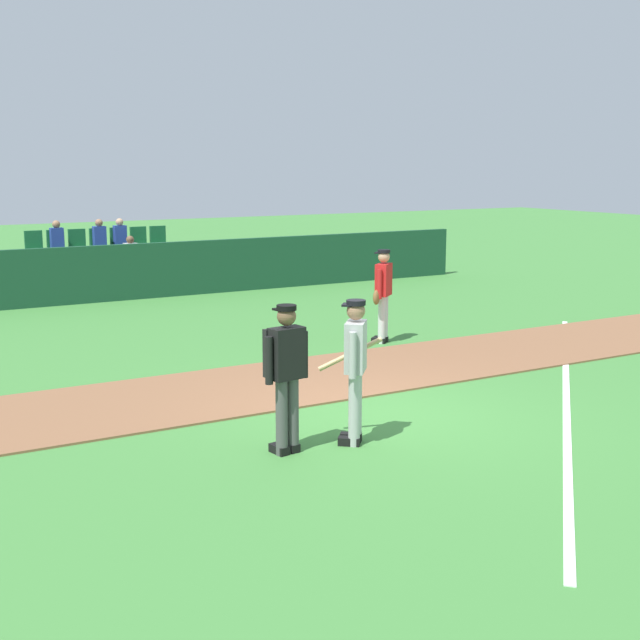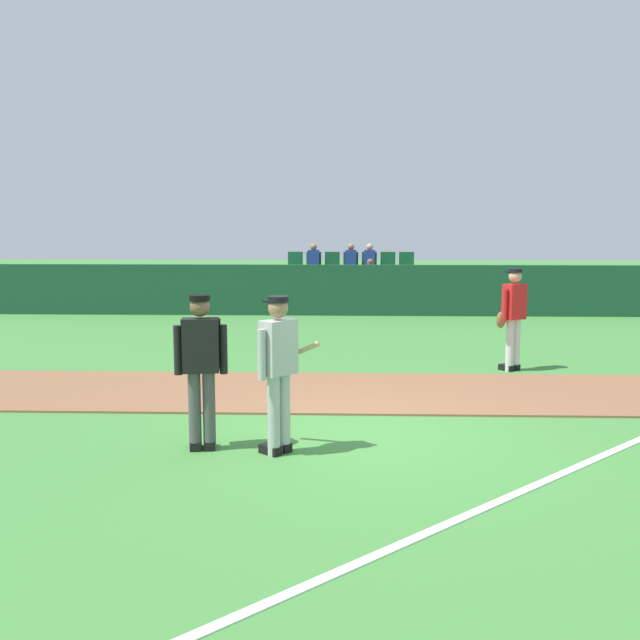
# 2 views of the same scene
# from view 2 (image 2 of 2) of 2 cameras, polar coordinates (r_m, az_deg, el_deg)

# --- Properties ---
(ground_plane) EXTENTS (80.00, 80.00, 0.00)m
(ground_plane) POSITION_cam_2_polar(r_m,az_deg,el_deg) (9.15, 2.88, -8.68)
(ground_plane) COLOR #42843A
(infield_dirt_path) EXTENTS (28.00, 2.65, 0.03)m
(infield_dirt_path) POSITION_cam_2_polar(r_m,az_deg,el_deg) (11.20, 2.71, -5.54)
(infield_dirt_path) COLOR brown
(infield_dirt_path) RESTS_ON ground
(foul_line_chalk) EXTENTS (8.65, 8.46, 0.01)m
(foul_line_chalk) POSITION_cam_2_polar(r_m,az_deg,el_deg) (9.22, 22.17, -9.08)
(foul_line_chalk) COLOR white
(foul_line_chalk) RESTS_ON ground
(dugout_fence) EXTENTS (20.00, 0.16, 1.38)m
(dugout_fence) POSITION_cam_2_polar(r_m,az_deg,el_deg) (20.16, 2.41, 2.30)
(dugout_fence) COLOR #19472D
(dugout_fence) RESTS_ON ground
(stadium_bleachers) EXTENTS (4.45, 2.10, 1.90)m
(stadium_bleachers) POSITION_cam_2_polar(r_m,az_deg,el_deg) (21.63, 2.38, 2.17)
(stadium_bleachers) COLOR slate
(stadium_bleachers) RESTS_ON ground
(batter_grey_jersey) EXTENTS (0.76, 0.67, 1.76)m
(batter_grey_jersey) POSITION_cam_2_polar(r_m,az_deg,el_deg) (8.15, -3.20, -3.70)
(batter_grey_jersey) COLOR #B2B2B2
(batter_grey_jersey) RESTS_ON ground
(umpire_home_plate) EXTENTS (0.58, 0.35, 1.76)m
(umpire_home_plate) POSITION_cam_2_polar(r_m,az_deg,el_deg) (8.37, -9.13, -3.26)
(umpire_home_plate) COLOR #4C4C4C
(umpire_home_plate) RESTS_ON ground
(runner_red_jersey) EXTENTS (0.60, 0.47, 1.76)m
(runner_red_jersey) POSITION_cam_2_polar(r_m,az_deg,el_deg) (13.08, 14.62, 0.35)
(runner_red_jersey) COLOR silver
(runner_red_jersey) RESTS_ON ground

